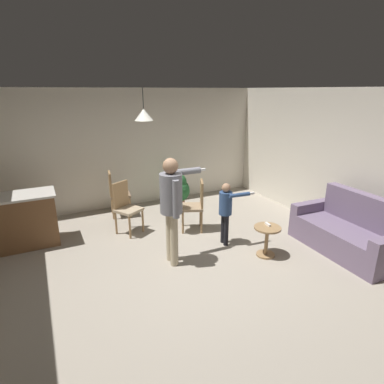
% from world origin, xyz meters
% --- Properties ---
extents(ground, '(7.68, 7.68, 0.00)m').
position_xyz_m(ground, '(0.00, 0.00, 0.00)').
color(ground, '#9E9384').
extents(wall_back, '(6.40, 0.10, 2.70)m').
position_xyz_m(wall_back, '(0.00, 3.20, 1.35)').
color(wall_back, silver).
rests_on(wall_back, ground).
extents(wall_right, '(0.10, 6.40, 2.70)m').
position_xyz_m(wall_right, '(3.20, 0.00, 1.35)').
color(wall_right, silver).
rests_on(wall_right, ground).
extents(couch_floral, '(0.94, 1.84, 1.00)m').
position_xyz_m(couch_floral, '(2.54, -0.75, 0.33)').
color(couch_floral, slate).
rests_on(couch_floral, ground).
extents(kitchen_counter, '(1.26, 0.66, 0.95)m').
position_xyz_m(kitchen_counter, '(-2.45, 1.93, 0.48)').
color(kitchen_counter, brown).
rests_on(kitchen_counter, ground).
extents(side_table_by_couch, '(0.44, 0.44, 0.52)m').
position_xyz_m(side_table_by_couch, '(1.20, -0.27, 0.33)').
color(side_table_by_couch, '#99754C').
rests_on(side_table_by_couch, ground).
extents(person_adult, '(0.85, 0.50, 1.71)m').
position_xyz_m(person_adult, '(-0.27, 0.23, 1.06)').
color(person_adult, tan).
rests_on(person_adult, ground).
extents(person_child, '(0.58, 0.37, 1.14)m').
position_xyz_m(person_child, '(0.81, 0.39, 0.71)').
color(person_child, black).
rests_on(person_child, ground).
extents(dining_chair_by_counter, '(0.58, 0.58, 1.00)m').
position_xyz_m(dining_chair_by_counter, '(-0.63, 1.67, 0.55)').
color(dining_chair_by_counter, '#99754C').
rests_on(dining_chair_by_counter, ground).
extents(dining_chair_near_wall, '(0.48, 0.48, 1.00)m').
position_xyz_m(dining_chair_near_wall, '(-0.59, 2.58, 0.55)').
color(dining_chair_near_wall, '#99754C').
rests_on(dining_chair_near_wall, ground).
extents(dining_chair_centre_back, '(0.56, 0.56, 1.00)m').
position_xyz_m(dining_chair_centre_back, '(0.62, 1.17, 0.55)').
color(dining_chair_centre_back, '#99754C').
rests_on(dining_chair_centre_back, ground).
extents(potted_plant_corner, '(0.56, 0.56, 0.86)m').
position_xyz_m(potted_plant_corner, '(0.77, 2.38, 0.47)').
color(potted_plant_corner, brown).
rests_on(potted_plant_corner, ground).
extents(spare_remote_on_table, '(0.05, 0.13, 0.04)m').
position_xyz_m(spare_remote_on_table, '(1.24, -0.22, 0.54)').
color(spare_remote_on_table, white).
rests_on(spare_remote_on_table, side_table_by_couch).
extents(ceiling_light_pendant, '(0.32, 0.32, 0.55)m').
position_xyz_m(ceiling_light_pendant, '(-0.29, 1.36, 2.25)').
color(ceiling_light_pendant, silver).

